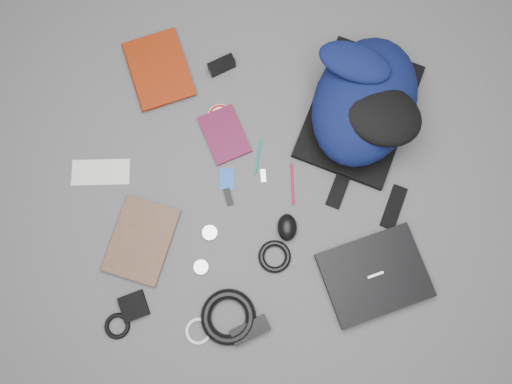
{
  "coord_description": "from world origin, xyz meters",
  "views": [
    {
      "loc": [
        -0.02,
        -0.34,
        1.7
      ],
      "look_at": [
        0.0,
        0.0,
        0.02
      ],
      "focal_mm": 35.0,
      "sensor_mm": 36.0,
      "label": 1
    }
  ],
  "objects_px": {
    "comic_book": "(114,232)",
    "compact_camera": "(222,65)",
    "laptop": "(374,275)",
    "pouch": "(134,306)",
    "textbook_red": "(132,78)",
    "dvd_case": "(225,135)",
    "mouse": "(287,227)",
    "power_brick": "(250,330)",
    "backpack": "(365,101)"
  },
  "relations": [
    {
      "from": "mouse",
      "to": "pouch",
      "type": "xyz_separation_m",
      "value": [
        -0.52,
        -0.23,
        -0.01
      ]
    },
    {
      "from": "textbook_red",
      "to": "comic_book",
      "type": "distance_m",
      "value": 0.56
    },
    {
      "from": "laptop",
      "to": "textbook_red",
      "type": "bearing_deg",
      "value": 120.98
    },
    {
      "from": "backpack",
      "to": "textbook_red",
      "type": "bearing_deg",
      "value": -167.19
    },
    {
      "from": "compact_camera",
      "to": "mouse",
      "type": "bearing_deg",
      "value": -95.34
    },
    {
      "from": "comic_book",
      "to": "dvd_case",
      "type": "distance_m",
      "value": 0.51
    },
    {
      "from": "laptop",
      "to": "textbook_red",
      "type": "xyz_separation_m",
      "value": [
        -0.81,
        0.74,
        -0.0
      ]
    },
    {
      "from": "comic_book",
      "to": "pouch",
      "type": "xyz_separation_m",
      "value": [
        0.07,
        -0.25,
        0.0
      ]
    },
    {
      "from": "dvd_case",
      "to": "mouse",
      "type": "bearing_deg",
      "value": -80.06
    },
    {
      "from": "laptop",
      "to": "dvd_case",
      "type": "xyz_separation_m",
      "value": [
        -0.48,
        0.52,
        -0.01
      ]
    },
    {
      "from": "textbook_red",
      "to": "pouch",
      "type": "relative_size",
      "value": 3.21
    },
    {
      "from": "dvd_case",
      "to": "compact_camera",
      "type": "height_order",
      "value": "compact_camera"
    },
    {
      "from": "comic_book",
      "to": "compact_camera",
      "type": "xyz_separation_m",
      "value": [
        0.39,
        0.58,
        0.02
      ]
    },
    {
      "from": "textbook_red",
      "to": "dvd_case",
      "type": "xyz_separation_m",
      "value": [
        0.33,
        -0.23,
        -0.01
      ]
    },
    {
      "from": "mouse",
      "to": "pouch",
      "type": "bearing_deg",
      "value": -153.61
    },
    {
      "from": "comic_book",
      "to": "mouse",
      "type": "height_order",
      "value": "mouse"
    },
    {
      "from": "textbook_red",
      "to": "mouse",
      "type": "relative_size",
      "value": 2.95
    },
    {
      "from": "compact_camera",
      "to": "backpack",
      "type": "bearing_deg",
      "value": -45.79
    },
    {
      "from": "laptop",
      "to": "pouch",
      "type": "xyz_separation_m",
      "value": [
        -0.8,
        -0.06,
        -0.01
      ]
    },
    {
      "from": "textbook_red",
      "to": "compact_camera",
      "type": "relative_size",
      "value": 2.85
    },
    {
      "from": "laptop",
      "to": "comic_book",
      "type": "bearing_deg",
      "value": 151.36
    },
    {
      "from": "laptop",
      "to": "comic_book",
      "type": "relative_size",
      "value": 1.23
    },
    {
      "from": "textbook_red",
      "to": "comic_book",
      "type": "relative_size",
      "value": 1.02
    },
    {
      "from": "comic_book",
      "to": "power_brick",
      "type": "bearing_deg",
      "value": -17.8
    },
    {
      "from": "textbook_red",
      "to": "dvd_case",
      "type": "height_order",
      "value": "textbook_red"
    },
    {
      "from": "comic_book",
      "to": "laptop",
      "type": "bearing_deg",
      "value": 7.59
    },
    {
      "from": "backpack",
      "to": "comic_book",
      "type": "distance_m",
      "value": 0.96
    },
    {
      "from": "dvd_case",
      "to": "power_brick",
      "type": "height_order",
      "value": "power_brick"
    },
    {
      "from": "comic_book",
      "to": "compact_camera",
      "type": "bearing_deg",
      "value": 76.16
    },
    {
      "from": "laptop",
      "to": "pouch",
      "type": "distance_m",
      "value": 0.8
    },
    {
      "from": "comic_book",
      "to": "pouch",
      "type": "relative_size",
      "value": 3.14
    },
    {
      "from": "backpack",
      "to": "power_brick",
      "type": "bearing_deg",
      "value": -95.53
    },
    {
      "from": "backpack",
      "to": "mouse",
      "type": "relative_size",
      "value": 5.67
    },
    {
      "from": "backpack",
      "to": "textbook_red",
      "type": "relative_size",
      "value": 1.92
    },
    {
      "from": "textbook_red",
      "to": "laptop",
      "type": "bearing_deg",
      "value": -58.45
    },
    {
      "from": "laptop",
      "to": "textbook_red",
      "type": "relative_size",
      "value": 1.21
    },
    {
      "from": "backpack",
      "to": "mouse",
      "type": "height_order",
      "value": "backpack"
    },
    {
      "from": "textbook_red",
      "to": "dvd_case",
      "type": "relative_size",
      "value": 1.45
    },
    {
      "from": "laptop",
      "to": "backpack",
      "type": "bearing_deg",
      "value": 73.49
    },
    {
      "from": "dvd_case",
      "to": "pouch",
      "type": "bearing_deg",
      "value": -139.42
    },
    {
      "from": "mouse",
      "to": "power_brick",
      "type": "distance_m",
      "value": 0.36
    },
    {
      "from": "comic_book",
      "to": "mouse",
      "type": "distance_m",
      "value": 0.59
    },
    {
      "from": "power_brick",
      "to": "pouch",
      "type": "distance_m",
      "value": 0.39
    },
    {
      "from": "dvd_case",
      "to": "mouse",
      "type": "height_order",
      "value": "mouse"
    },
    {
      "from": "pouch",
      "to": "dvd_case",
      "type": "bearing_deg",
      "value": 60.9
    },
    {
      "from": "compact_camera",
      "to": "pouch",
      "type": "xyz_separation_m",
      "value": [
        -0.32,
        -0.83,
        -0.02
      ]
    },
    {
      "from": "textbook_red",
      "to": "pouch",
      "type": "height_order",
      "value": "textbook_red"
    },
    {
      "from": "laptop",
      "to": "mouse",
      "type": "bearing_deg",
      "value": 131.99
    },
    {
      "from": "textbook_red",
      "to": "comic_book",
      "type": "bearing_deg",
      "value": -112.1
    },
    {
      "from": "dvd_case",
      "to": "mouse",
      "type": "xyz_separation_m",
      "value": [
        0.2,
        -0.34,
        0.02
      ]
    }
  ]
}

